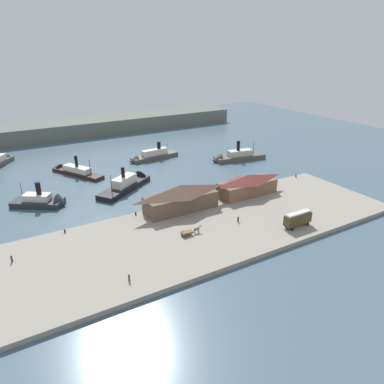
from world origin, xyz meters
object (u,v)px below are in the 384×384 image
ferry_shed_east_terminal (181,197)px  ferry_approaching_west (44,202)px  horse_cart (190,231)px  mooring_post_east (296,176)px  mooring_post_west (136,213)px  pedestrian_near_east_shed (12,259)px  ferry_moored_east (150,156)px  ferry_moored_west (234,157)px  mooring_post_center_west (65,231)px  pedestrian_near_west_shed (238,219)px  pedestrian_by_tram (129,278)px  mooring_post_center_east (271,182)px  ferry_approaching_east (73,171)px  ferry_departing_north (130,183)px  street_tram (298,218)px  ferry_shed_central_terminal (247,185)px

ferry_shed_east_terminal → ferry_approaching_west: 43.87m
ferry_shed_east_terminal → horse_cart: ferry_shed_east_terminal is taller
ferry_approaching_west → mooring_post_east: bearing=-15.2°
ferry_shed_east_terminal → mooring_post_west: bearing=165.1°
pedestrian_near_east_shed → ferry_moored_east: 85.12m
ferry_moored_east → ferry_moored_west: bearing=-31.6°
mooring_post_center_west → ferry_moored_east: ferry_moored_east is taller
pedestrian_near_west_shed → pedestrian_by_tram: bearing=-164.3°
mooring_post_center_east → ferry_approaching_east: 76.56m
mooring_post_center_east → mooring_post_west: bearing=179.6°
horse_cart → ferry_departing_north: bearing=90.6°
street_tram → mooring_post_east: street_tram is taller
ferry_shed_central_terminal → mooring_post_center_east: 14.61m
ferry_shed_east_terminal → pedestrian_near_west_shed: size_ratio=12.52×
pedestrian_near_east_shed → pedestrian_near_west_shed: size_ratio=0.99×
mooring_post_east → street_tram: bearing=-135.0°
ferry_moored_west → horse_cart: bearing=-135.5°
pedestrian_near_east_shed → ferry_departing_north: ferry_departing_north is taller
mooring_post_center_east → pedestrian_near_west_shed: bearing=-147.3°
ferry_shed_east_terminal → mooring_post_east: bearing=3.6°
street_tram → ferry_approaching_west: size_ratio=0.47×
ferry_moored_west → ferry_approaching_west: (-80.27, -8.56, -0.07)m
pedestrian_by_tram → ferry_approaching_west: size_ratio=0.10×
ferry_shed_east_terminal → pedestrian_near_east_shed: 47.25m
mooring_post_center_west → ferry_moored_west: ferry_moored_west is taller
mooring_post_west → ferry_shed_east_terminal: bearing=-14.9°
horse_cart → ferry_departing_north: size_ratio=0.23×
pedestrian_near_east_shed → mooring_post_center_west: size_ratio=1.96×
pedestrian_near_east_shed → ferry_moored_west: bearing=23.5°
ferry_shed_east_terminal → pedestrian_near_west_shed: 18.47m
street_tram → pedestrian_by_tram: bearing=179.9°
pedestrian_near_east_shed → ferry_approaching_east: bearing=65.0°
pedestrian_near_east_shed → mooring_post_west: bearing=14.2°
ferry_shed_east_terminal → ferry_moored_west: (45.48, 35.02, -3.72)m
horse_cart → mooring_post_center_east: 47.13m
mooring_post_west → mooring_post_center_west: (-20.23, -0.49, 0.00)m
ferry_shed_east_terminal → ferry_moored_west: size_ratio=0.88×
ferry_shed_central_terminal → pedestrian_near_west_shed: 20.91m
pedestrian_near_east_shed → ferry_moored_east: (60.95, 59.42, -0.49)m
pedestrian_near_east_shed → ferry_moored_east: ferry_moored_east is taller
pedestrian_near_east_shed → pedestrian_by_tram: 28.99m
pedestrian_near_east_shed → ferry_departing_north: bearing=38.8°
ferry_departing_north → ferry_approaching_east: (-14.37, 24.40, -0.22)m
ferry_approaching_west → pedestrian_by_tram: bearing=-80.6°
pedestrian_by_tram → ferry_approaching_west: (-8.55, 51.88, -0.59)m
ferry_moored_west → ferry_departing_north: bearing=-172.3°
ferry_departing_north → ferry_approaching_west: (-29.15, -1.66, -0.12)m
ferry_shed_east_terminal → mooring_post_west: size_ratio=24.78×
street_tram → pedestrian_near_east_shed: (-69.15, 20.44, -1.67)m
mooring_post_center_east → mooring_post_west: same height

